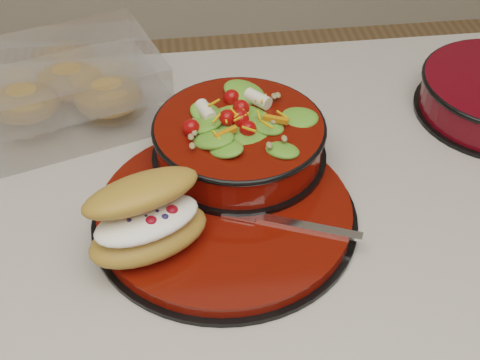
{
  "coord_description": "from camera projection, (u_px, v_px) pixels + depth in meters",
  "views": [
    {
      "loc": [
        -0.26,
        -0.54,
        1.44
      ],
      "look_at": [
        -0.19,
        0.02,
        0.94
      ],
      "focal_mm": 50.0,
      "sensor_mm": 36.0,
      "label": 1
    }
  ],
  "objects": [
    {
      "name": "croissant",
      "position": [
        147.0,
        218.0,
        0.69
      ],
      "size": [
        0.15,
        0.13,
        0.08
      ],
      "rotation": [
        0.0,
        0.0,
        0.39
      ],
      "color": "#C0833A",
      "rests_on": "dinner_plate"
    },
    {
      "name": "fork",
      "position": [
        286.0,
        222.0,
        0.73
      ],
      "size": [
        0.15,
        0.08,
        0.0
      ],
      "rotation": [
        0.0,
        0.0,
        1.17
      ],
      "color": "silver",
      "rests_on": "dinner_plate"
    },
    {
      "name": "salad_bowl",
      "position": [
        239.0,
        135.0,
        0.8
      ],
      "size": [
        0.21,
        0.21,
        0.09
      ],
      "rotation": [
        0.0,
        0.0,
        0.18
      ],
      "color": "black",
      "rests_on": "dinner_plate"
    },
    {
      "name": "dinner_plate",
      "position": [
        226.0,
        213.0,
        0.76
      ],
      "size": [
        0.3,
        0.3,
        0.02
      ],
      "rotation": [
        0.0,
        0.0,
        0.15
      ],
      "color": "black",
      "rests_on": "island_counter"
    },
    {
      "name": "pastry_box",
      "position": [
        65.0,
        89.0,
        0.89
      ],
      "size": [
        0.29,
        0.24,
        0.09
      ],
      "rotation": [
        0.0,
        0.0,
        0.31
      ],
      "color": "white",
      "rests_on": "island_counter"
    }
  ]
}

